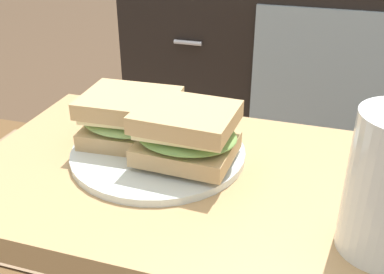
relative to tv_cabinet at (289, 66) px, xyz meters
The scene contains 6 objects.
side_table 0.95m from the tv_cabinet, 91.88° to the right, with size 0.56×0.36×0.46m.
tv_cabinet is the anchor object (origin of this frame).
area_rug 0.71m from the tv_cabinet, 131.33° to the right, with size 1.28×0.74×0.01m.
plate 0.94m from the tv_cabinet, 95.05° to the right, with size 0.23×0.23×0.01m, color silver.
sandwich_front 0.94m from the tv_cabinet, 97.96° to the right, with size 0.14×0.12×0.07m.
sandwich_back 0.97m from the tv_cabinet, 92.21° to the right, with size 0.13×0.11×0.07m.
Camera 1 is at (0.15, -0.47, 0.77)m, focal length 42.84 mm.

